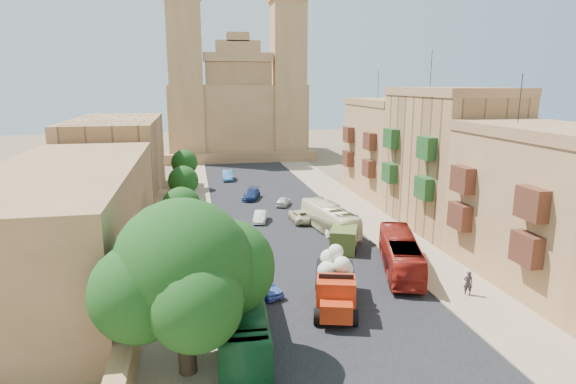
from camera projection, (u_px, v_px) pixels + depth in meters
name	position (u px, v px, depth m)	size (l,w,h in m)	color
road_surface	(281.00, 221.00, 50.84)	(14.00, 140.00, 0.01)	black
sidewalk_east	(366.00, 216.00, 52.65)	(5.00, 140.00, 0.01)	#927A5F
sidewalk_west	(189.00, 226.00, 49.03)	(5.00, 140.00, 0.01)	#927A5F
kerb_east	(344.00, 217.00, 52.16)	(0.25, 140.00, 0.12)	#927A5F
kerb_west	(214.00, 224.00, 49.49)	(0.25, 140.00, 0.12)	#927A5F
townhouse_b	(547.00, 205.00, 34.46)	(9.00, 14.00, 14.90)	#9C7046
townhouse_c	(448.00, 159.00, 47.58)	(9.00, 14.00, 17.40)	#A6774B
townhouse_d	(391.00, 148.00, 61.14)	(9.00, 14.00, 15.90)	#9C7046
west_wall	(150.00, 252.00, 38.69)	(1.00, 40.00, 1.80)	#9C7046
west_building_low	(67.00, 223.00, 35.01)	(10.00, 28.00, 8.40)	olive
west_building_mid	(118.00, 159.00, 59.71)	(10.00, 22.00, 10.00)	#A6774B
church	(236.00, 108.00, 95.27)	(28.00, 22.50, 36.30)	#9C7046
ficus_tree	(185.00, 273.00, 23.02)	(8.92, 8.20, 8.92)	#35261A
street_tree_a	(179.00, 263.00, 31.10)	(2.74, 2.74, 4.21)	#35261A
street_tree_b	(181.00, 207.00, 42.42)	(3.45, 3.45, 5.31)	#35261A
street_tree_c	(183.00, 181.00, 53.91)	(3.40, 3.40, 5.22)	#35261A
street_tree_d	(184.00, 163.00, 65.36)	(3.56, 3.56, 5.48)	#35261A
red_truck	(335.00, 282.00, 30.90)	(4.16, 7.02, 3.88)	#BA2C0E
olive_pickup	(345.00, 237.00, 42.31)	(3.86, 5.35, 2.03)	#4A5B22
bus_green_north	(242.00, 315.00, 26.83)	(2.52, 10.76, 3.00)	#175A2B
bus_red_east	(400.00, 254.00, 36.87)	(2.35, 10.05, 2.80)	maroon
bus_cream_east	(329.00, 218.00, 46.91)	(2.24, 9.58, 2.67)	#FDF7CC
car_blue_a	(263.00, 286.00, 33.00)	(1.44, 3.58, 1.22)	#4B6ECB
car_white_a	(260.00, 217.00, 50.36)	(1.19, 3.40, 1.12)	silver
car_cream	(301.00, 215.00, 50.55)	(2.08, 4.51, 1.25)	beige
car_dkblue	(251.00, 194.00, 60.23)	(1.73, 4.25, 1.23)	navy
car_white_b	(283.00, 201.00, 56.99)	(1.27, 3.17, 1.08)	silver
car_blue_b	(228.00, 175.00, 72.32)	(1.49, 4.28, 1.41)	#3A7AC7
pedestrian_a	(468.00, 283.00, 32.79)	(0.63, 0.41, 1.72)	#2B262D
pedestrian_c	(398.00, 237.00, 42.69)	(1.04, 0.43, 1.77)	#303136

